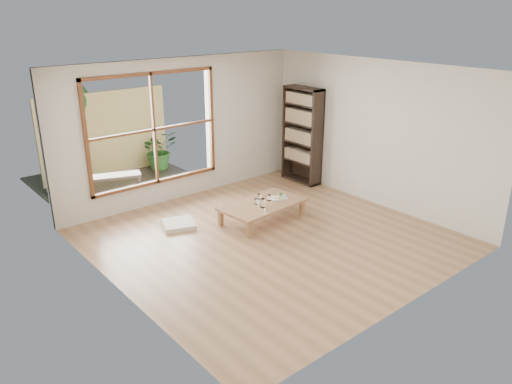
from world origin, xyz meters
TOP-DOWN VIEW (x-y plane):
  - ground at (0.00, 0.00)m, footprint 5.00×5.00m
  - low_table at (0.37, 0.60)m, footprint 1.50×0.92m
  - floor_cushion at (-0.87, 1.30)m, footprint 0.65×0.65m
  - bookshelf at (2.32, 1.64)m, footprint 0.31×0.88m
  - glass_tall at (0.25, 0.45)m, footprint 0.08×0.08m
  - glass_mid at (0.54, 0.61)m, footprint 0.07×0.07m
  - glass_short at (0.45, 0.78)m, footprint 0.07×0.07m
  - glass_small at (0.26, 0.63)m, footprint 0.07×0.07m
  - food_tray at (0.74, 0.58)m, footprint 0.35×0.30m
  - deck at (-0.60, 3.56)m, footprint 2.80×2.00m
  - garden_bench at (-1.09, 3.41)m, footprint 1.22×0.72m
  - bamboo_fence at (-0.60, 4.56)m, footprint 2.80×0.06m
  - shrub_right at (0.45, 4.19)m, footprint 0.78×0.68m
  - shrub_left at (-1.45, 4.11)m, footprint 0.62×0.52m
  - garden_tree at (-1.28, 4.86)m, footprint 1.04×0.85m

SIDE VIEW (x-z plane):
  - ground at x=0.00m, z-range 0.00..0.00m
  - deck at x=-0.60m, z-range -0.03..0.03m
  - floor_cushion at x=-0.87m, z-range 0.00..0.07m
  - low_table at x=0.37m, z-range 0.12..0.43m
  - garden_bench at x=-1.09m, z-range 0.15..0.52m
  - food_tray at x=0.74m, z-range 0.29..0.38m
  - glass_short at x=0.45m, z-range 0.31..0.40m
  - glass_small at x=0.26m, z-range 0.31..0.41m
  - glass_mid at x=0.54m, z-range 0.31..0.42m
  - glass_tall at x=0.25m, z-range 0.31..0.47m
  - shrub_right at x=0.45m, z-range 0.03..0.89m
  - shrub_left at x=-1.45m, z-range 0.02..1.07m
  - bamboo_fence at x=-0.60m, z-range 0.00..1.80m
  - bookshelf at x=2.32m, z-range 0.00..1.95m
  - garden_tree at x=-1.28m, z-range 0.52..2.74m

